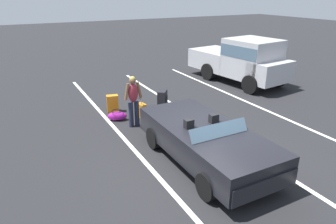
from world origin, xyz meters
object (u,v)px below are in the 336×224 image
object	(u,v)px
suitcase_large_black	(162,100)
traveler_person	(133,99)
suitcase_medium_bright	(113,104)
parked_pickup_truck_near	(244,60)
suitcase_small_carryon	(142,111)
convertible_car	(210,144)
duffel_bag	(117,116)

from	to	relation	value
suitcase_large_black	traveler_person	distance (m)	1.78
suitcase_medium_bright	parked_pickup_truck_near	world-z (taller)	parked_pickup_truck_near
suitcase_large_black	suitcase_small_carryon	size ratio (longest dim) A/B	1.05
suitcase_small_carryon	parked_pickup_truck_near	bearing A→B (deg)	6.73
convertible_car	suitcase_large_black	bearing A→B (deg)	169.80
suitcase_large_black	duffel_bag	distance (m)	1.79
convertible_car	duffel_bag	bearing A→B (deg)	-164.47
traveler_person	parked_pickup_truck_near	world-z (taller)	parked_pickup_truck_near
duffel_bag	traveler_person	xyz separation A→B (m)	(0.72, 0.32, 0.77)
duffel_bag	parked_pickup_truck_near	distance (m)	6.91
convertible_car	parked_pickup_truck_near	xyz separation A→B (m)	(-5.33, 5.62, 0.52)
suitcase_large_black	suitcase_medium_bright	world-z (taller)	suitcase_large_black
suitcase_medium_bright	convertible_car	bearing A→B (deg)	24.96
suitcase_large_black	parked_pickup_truck_near	size ratio (longest dim) A/B	0.14
suitcase_medium_bright	parked_pickup_truck_near	xyz separation A→B (m)	(-0.69, 6.56, 0.80)
traveler_person	convertible_car	bearing A→B (deg)	13.45
convertible_car	traveler_person	size ratio (longest dim) A/B	2.51
suitcase_small_carryon	duffel_bag	xyz separation A→B (m)	(-0.16, -0.82, -0.09)
traveler_person	parked_pickup_truck_near	distance (m)	6.74
convertible_car	suitcase_medium_bright	world-z (taller)	convertible_car
suitcase_medium_bright	suitcase_small_carryon	world-z (taller)	suitcase_small_carryon
traveler_person	parked_pickup_truck_near	size ratio (longest dim) A/B	0.32
suitcase_medium_bright	duffel_bag	xyz separation A→B (m)	(0.81, -0.12, -0.15)
convertible_car	traveler_person	distance (m)	3.22
convertible_car	suitcase_large_black	xyz separation A→B (m)	(-3.97, 0.72, -0.22)
convertible_car	parked_pickup_truck_near	distance (m)	7.77
convertible_car	suitcase_medium_bright	xyz separation A→B (m)	(-4.64, -0.94, -0.28)
suitcase_large_black	suitcase_small_carryon	bearing A→B (deg)	-123.62
convertible_car	suitcase_large_black	world-z (taller)	convertible_car
traveler_person	parked_pickup_truck_near	xyz separation A→B (m)	(-2.22, 6.36, 0.18)
convertible_car	duffel_bag	xyz separation A→B (m)	(-3.83, -1.06, -0.43)
suitcase_medium_bright	traveler_person	size ratio (longest dim) A/B	0.38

